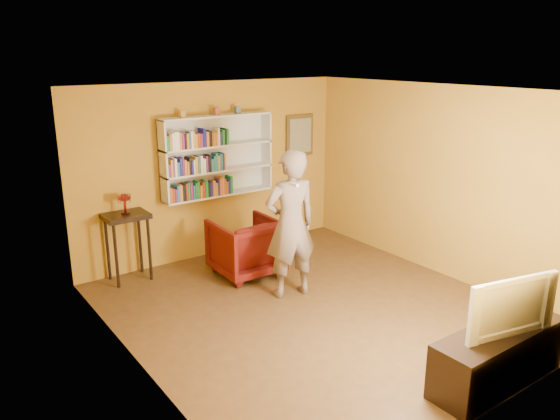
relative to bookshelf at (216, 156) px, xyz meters
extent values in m
cube|color=#493017|center=(0.00, -2.41, -1.65)|extent=(5.30, 5.80, 0.12)
cube|color=#A9781F|center=(0.00, 0.11, -0.24)|extent=(5.30, 0.04, 2.70)
cube|color=#A9781F|center=(0.00, -4.93, -0.24)|extent=(5.30, 0.04, 2.70)
cube|color=#A9781F|center=(-2.27, -2.41, -0.24)|extent=(0.04, 5.80, 2.70)
cube|color=#A9781F|center=(2.27, -2.41, -0.24)|extent=(0.04, 5.80, 2.70)
cube|color=white|center=(0.00, -2.41, 1.14)|extent=(5.30, 5.80, 0.06)
cube|color=silver|center=(0.00, 0.07, 0.01)|extent=(1.80, 0.03, 1.20)
cube|color=silver|center=(-0.89, -0.06, 0.01)|extent=(0.03, 0.28, 1.20)
cube|color=silver|center=(0.89, -0.06, 0.01)|extent=(0.03, 0.28, 1.20)
cube|color=silver|center=(0.00, -0.06, -0.59)|extent=(1.80, 0.28, 0.03)
cube|color=silver|center=(0.00, -0.06, -0.21)|extent=(1.80, 0.28, 0.03)
cube|color=silver|center=(0.00, -0.06, 0.17)|extent=(1.80, 0.28, 0.03)
cube|color=silver|center=(0.00, -0.06, 0.61)|extent=(1.80, 0.28, 0.03)
cube|color=#A0551D|center=(-0.84, -0.10, -0.47)|extent=(0.04, 0.18, 0.22)
cube|color=#973117|center=(-0.80, -0.10, -0.48)|extent=(0.04, 0.17, 0.21)
cube|color=#672571|center=(-0.76, -0.11, -0.48)|extent=(0.03, 0.15, 0.19)
cube|color=teal|center=(-0.72, -0.10, -0.46)|extent=(0.04, 0.18, 0.24)
cube|color=orange|center=(-0.68, -0.11, -0.46)|extent=(0.04, 0.17, 0.25)
cube|color=black|center=(-0.64, -0.11, -0.46)|extent=(0.04, 0.15, 0.24)
cube|color=#973117|center=(-0.59, -0.10, -0.45)|extent=(0.03, 0.18, 0.25)
cube|color=#1C8238|center=(-0.56, -0.12, -0.45)|extent=(0.03, 0.14, 0.27)
cube|color=#672571|center=(-0.52, -0.11, -0.45)|extent=(0.04, 0.15, 0.26)
cube|color=teal|center=(-0.48, -0.11, -0.48)|extent=(0.03, 0.15, 0.21)
cube|color=#1C8238|center=(-0.44, -0.11, -0.46)|extent=(0.03, 0.15, 0.24)
cube|color=#1C8238|center=(-0.40, -0.10, -0.45)|extent=(0.04, 0.17, 0.26)
cube|color=orange|center=(-0.36, -0.10, -0.48)|extent=(0.03, 0.18, 0.19)
cube|color=#973117|center=(-0.32, -0.11, -0.46)|extent=(0.04, 0.16, 0.24)
cube|color=#1C8238|center=(-0.27, -0.11, -0.45)|extent=(0.04, 0.16, 0.25)
cube|color=black|center=(-0.23, -0.11, -0.47)|extent=(0.03, 0.15, 0.22)
cube|color=navy|center=(-0.19, -0.12, -0.47)|extent=(0.04, 0.14, 0.22)
cube|color=orange|center=(-0.14, -0.11, -0.46)|extent=(0.04, 0.16, 0.24)
cube|color=#C78823|center=(-0.10, -0.10, -0.48)|extent=(0.03, 0.17, 0.19)
cube|color=navy|center=(-0.06, -0.12, -0.46)|extent=(0.03, 0.14, 0.23)
cube|color=orange|center=(-0.03, -0.10, -0.45)|extent=(0.03, 0.19, 0.27)
cube|color=orange|center=(0.01, -0.11, -0.45)|extent=(0.04, 0.16, 0.27)
cube|color=#A0551D|center=(0.05, -0.10, -0.46)|extent=(0.03, 0.19, 0.24)
cube|color=#A0551D|center=(0.09, -0.11, -0.48)|extent=(0.02, 0.17, 0.19)
cube|color=navy|center=(0.12, -0.10, -0.47)|extent=(0.03, 0.18, 0.22)
cube|color=#1C8238|center=(0.16, -0.10, -0.45)|extent=(0.04, 0.18, 0.26)
cube|color=#672571|center=(-0.84, -0.10, -0.10)|extent=(0.03, 0.18, 0.19)
cube|color=#C78823|center=(-0.81, -0.10, -0.08)|extent=(0.03, 0.18, 0.25)
cube|color=#672571|center=(-0.78, -0.10, -0.07)|extent=(0.02, 0.17, 0.26)
cube|color=white|center=(-0.75, -0.11, -0.07)|extent=(0.03, 0.16, 0.26)
cube|color=teal|center=(-0.71, -0.11, -0.10)|extent=(0.04, 0.16, 0.20)
cube|color=navy|center=(-0.66, -0.10, -0.07)|extent=(0.04, 0.19, 0.26)
cube|color=#672571|center=(-0.63, -0.11, -0.07)|extent=(0.02, 0.15, 0.26)
cube|color=orange|center=(-0.59, -0.11, -0.09)|extent=(0.03, 0.16, 0.22)
cube|color=orange|center=(-0.56, -0.11, -0.10)|extent=(0.03, 0.16, 0.20)
cube|color=black|center=(-0.52, -0.10, -0.07)|extent=(0.03, 0.17, 0.26)
cube|color=navy|center=(-0.49, -0.10, -0.10)|extent=(0.03, 0.17, 0.19)
cube|color=white|center=(-0.45, -0.10, -0.10)|extent=(0.02, 0.18, 0.21)
cube|color=#C78823|center=(-0.42, -0.10, -0.08)|extent=(0.04, 0.17, 0.25)
cube|color=teal|center=(-0.37, -0.11, -0.07)|extent=(0.03, 0.17, 0.26)
cube|color=white|center=(-0.33, -0.10, -0.07)|extent=(0.03, 0.17, 0.26)
cube|color=white|center=(-0.29, -0.10, -0.10)|extent=(0.04, 0.18, 0.21)
cube|color=#672571|center=(-0.24, -0.10, -0.08)|extent=(0.03, 0.19, 0.24)
cube|color=black|center=(-0.20, -0.10, -0.07)|extent=(0.04, 0.17, 0.25)
cube|color=teal|center=(-0.16, -0.12, -0.10)|extent=(0.04, 0.15, 0.19)
cube|color=teal|center=(-0.12, -0.10, -0.09)|extent=(0.03, 0.18, 0.23)
cube|color=teal|center=(-0.08, -0.12, -0.07)|extent=(0.04, 0.14, 0.27)
cube|color=#C78823|center=(-0.05, -0.10, -0.09)|extent=(0.03, 0.19, 0.23)
cube|color=teal|center=(-0.01, -0.10, -0.07)|extent=(0.04, 0.18, 0.25)
cube|color=navy|center=(0.03, -0.10, -0.07)|extent=(0.03, 0.17, 0.26)
cube|color=#C78823|center=(0.06, -0.11, -0.07)|extent=(0.03, 0.17, 0.26)
cube|color=#1C8238|center=(-0.84, -0.12, 0.28)|extent=(0.04, 0.15, 0.21)
cube|color=orange|center=(-0.80, -0.10, 0.30)|extent=(0.03, 0.17, 0.24)
cube|color=white|center=(-0.77, -0.11, 0.30)|extent=(0.03, 0.15, 0.24)
cube|color=white|center=(-0.73, -0.12, 0.31)|extent=(0.04, 0.15, 0.26)
cube|color=white|center=(-0.69, -0.11, 0.31)|extent=(0.04, 0.15, 0.26)
cube|color=orange|center=(-0.65, -0.11, 0.30)|extent=(0.03, 0.17, 0.24)
cube|color=#672571|center=(-0.61, -0.11, 0.30)|extent=(0.03, 0.16, 0.24)
cube|color=black|center=(-0.57, -0.10, 0.29)|extent=(0.02, 0.17, 0.22)
cube|color=orange|center=(-0.54, -0.11, 0.29)|extent=(0.04, 0.16, 0.22)
cube|color=teal|center=(-0.51, -0.12, 0.30)|extent=(0.02, 0.14, 0.24)
cube|color=white|center=(-0.47, -0.11, 0.30)|extent=(0.03, 0.16, 0.25)
cube|color=#C78823|center=(-0.44, -0.10, 0.30)|extent=(0.03, 0.19, 0.24)
cube|color=#C78823|center=(-0.40, -0.10, 0.28)|extent=(0.03, 0.18, 0.20)
cube|color=#973117|center=(-0.36, -0.11, 0.28)|extent=(0.04, 0.16, 0.21)
cube|color=#672571|center=(-0.32, -0.10, 0.28)|extent=(0.04, 0.18, 0.20)
cube|color=navy|center=(-0.27, -0.10, 0.31)|extent=(0.04, 0.19, 0.27)
cube|color=orange|center=(-0.22, -0.11, 0.29)|extent=(0.04, 0.16, 0.22)
cube|color=black|center=(-0.17, -0.11, 0.29)|extent=(0.04, 0.16, 0.23)
cube|color=#A0551D|center=(-0.14, -0.10, 0.28)|extent=(0.02, 0.18, 0.20)
cube|color=orange|center=(-0.11, -0.10, 0.28)|extent=(0.03, 0.18, 0.20)
cube|color=#C78823|center=(-0.07, -0.10, 0.28)|extent=(0.03, 0.17, 0.20)
cube|color=white|center=(-0.03, -0.11, 0.31)|extent=(0.03, 0.15, 0.27)
cube|color=navy|center=(0.00, -0.10, 0.28)|extent=(0.03, 0.18, 0.19)
cube|color=#1C8238|center=(0.04, -0.10, 0.29)|extent=(0.04, 0.19, 0.23)
cube|color=black|center=(0.08, -0.11, 0.30)|extent=(0.02, 0.15, 0.25)
cube|color=#1C8238|center=(0.11, -0.10, 0.30)|extent=(0.04, 0.19, 0.24)
cube|color=#B68134|center=(-0.55, -0.06, 0.67)|extent=(0.07, 0.07, 0.10)
cube|color=#A24836|center=(0.01, -0.06, 0.67)|extent=(0.08, 0.08, 0.11)
cube|color=#455E73|center=(0.36, -0.06, 0.67)|extent=(0.08, 0.08, 0.10)
cube|color=#503817|center=(1.65, 0.06, 0.16)|extent=(0.55, 0.04, 0.70)
cube|color=gray|center=(1.65, 0.03, 0.16)|extent=(0.45, 0.02, 0.58)
cylinder|color=black|center=(-1.76, -0.33, -1.14)|extent=(0.04, 0.04, 0.91)
cylinder|color=black|center=(-1.28, -0.33, -1.14)|extent=(0.04, 0.04, 0.91)
cylinder|color=black|center=(-1.76, 0.01, -1.14)|extent=(0.04, 0.04, 0.91)
cylinder|color=black|center=(-1.28, 0.01, -1.14)|extent=(0.04, 0.04, 0.91)
cube|color=black|center=(-1.52, -0.16, -0.65)|extent=(0.60, 0.45, 0.06)
cylinder|color=maroon|center=(-1.52, -0.16, -0.61)|extent=(0.12, 0.12, 0.02)
cylinder|color=maroon|center=(-1.52, -0.16, -0.52)|extent=(0.03, 0.03, 0.15)
ellipsoid|color=maroon|center=(-1.52, -0.16, -0.39)|extent=(0.16, 0.16, 0.11)
cylinder|color=beige|center=(-1.44, -0.16, -0.40)|extent=(0.01, 0.01, 0.12)
cylinder|color=beige|center=(-1.45, -0.12, -0.40)|extent=(0.01, 0.01, 0.12)
cylinder|color=beige|center=(-1.48, -0.09, -0.40)|extent=(0.01, 0.01, 0.12)
cylinder|color=beige|center=(-1.52, -0.08, -0.40)|extent=(0.01, 0.01, 0.12)
cylinder|color=beige|center=(-1.56, -0.09, -0.40)|extent=(0.01, 0.01, 0.12)
cylinder|color=beige|center=(-1.59, -0.12, -0.40)|extent=(0.01, 0.01, 0.12)
cylinder|color=beige|center=(-1.60, -0.16, -0.40)|extent=(0.01, 0.01, 0.12)
cylinder|color=beige|center=(-1.59, -0.20, -0.40)|extent=(0.01, 0.01, 0.12)
cylinder|color=beige|center=(-1.56, -0.23, -0.40)|extent=(0.01, 0.01, 0.12)
cylinder|color=beige|center=(-1.52, -0.24, -0.40)|extent=(0.01, 0.01, 0.12)
cylinder|color=beige|center=(-1.48, -0.23, -0.40)|extent=(0.01, 0.01, 0.12)
cylinder|color=beige|center=(-1.45, -0.20, -0.40)|extent=(0.01, 0.01, 0.12)
imported|color=#430405|center=(-0.08, -0.94, -1.18)|extent=(0.91, 0.93, 0.83)
imported|color=#6E5C51|center=(0.03, -1.88, -0.62)|extent=(0.78, 0.59, 1.96)
cube|color=silver|center=(-0.21, -2.25, 0.02)|extent=(0.04, 0.15, 0.04)
cube|color=black|center=(0.47, -4.66, -1.32)|extent=(1.56, 0.47, 0.56)
imported|color=black|center=(0.47, -4.66, -0.75)|extent=(1.01, 0.35, 0.58)
camera|label=1|loc=(-3.97, -7.24, 1.54)|focal=35.00mm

